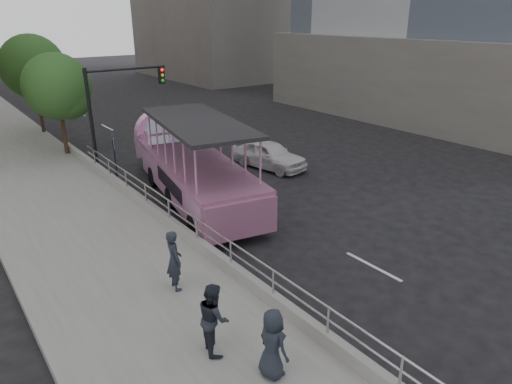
{
  "coord_description": "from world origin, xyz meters",
  "views": [
    {
      "loc": [
        -9.63,
        -9.93,
        7.54
      ],
      "look_at": [
        -0.7,
        2.0,
        1.71
      ],
      "focal_mm": 32.0,
      "sensor_mm": 36.0,
      "label": 1
    }
  ],
  "objects_px": {
    "pedestrian_mid": "(214,318)",
    "street_tree_near": "(60,89)",
    "parking_sign": "(114,154)",
    "pedestrian_far": "(273,344)",
    "traffic_signal": "(113,101)",
    "pedestrian_near": "(174,260)",
    "duck_boat": "(189,166)",
    "car": "(269,154)",
    "street_tree_far": "(35,69)"
  },
  "relations": [
    {
      "from": "pedestrian_mid",
      "to": "traffic_signal",
      "type": "distance_m",
      "value": 15.62
    },
    {
      "from": "pedestrian_mid",
      "to": "traffic_signal",
      "type": "bearing_deg",
      "value": 3.71
    },
    {
      "from": "pedestrian_mid",
      "to": "street_tree_near",
      "type": "distance_m",
      "value": 18.75
    },
    {
      "from": "pedestrian_mid",
      "to": "traffic_signal",
      "type": "relative_size",
      "value": 0.33
    },
    {
      "from": "parking_sign",
      "to": "traffic_signal",
      "type": "relative_size",
      "value": 0.48
    },
    {
      "from": "car",
      "to": "parking_sign",
      "type": "height_order",
      "value": "parking_sign"
    },
    {
      "from": "traffic_signal",
      "to": "street_tree_near",
      "type": "distance_m",
      "value": 3.8
    },
    {
      "from": "pedestrian_far",
      "to": "pedestrian_near",
      "type": "bearing_deg",
      "value": -2.28
    },
    {
      "from": "parking_sign",
      "to": "pedestrian_far",
      "type": "bearing_deg",
      "value": -97.81
    },
    {
      "from": "traffic_signal",
      "to": "duck_boat",
      "type": "bearing_deg",
      "value": -78.71
    },
    {
      "from": "parking_sign",
      "to": "street_tree_far",
      "type": "xyz_separation_m",
      "value": [
        -0.29,
        11.93,
        2.73
      ]
    },
    {
      "from": "pedestrian_near",
      "to": "pedestrian_far",
      "type": "height_order",
      "value": "pedestrian_near"
    },
    {
      "from": "parking_sign",
      "to": "street_tree_near",
      "type": "xyz_separation_m",
      "value": [
        -0.49,
        5.93,
        2.24
      ]
    },
    {
      "from": "pedestrian_far",
      "to": "street_tree_far",
      "type": "bearing_deg",
      "value": -7.23
    },
    {
      "from": "traffic_signal",
      "to": "car",
      "type": "bearing_deg",
      "value": -36.06
    },
    {
      "from": "duck_boat",
      "to": "parking_sign",
      "type": "height_order",
      "value": "duck_boat"
    },
    {
      "from": "pedestrian_mid",
      "to": "street_tree_far",
      "type": "xyz_separation_m",
      "value": [
        2.18,
        24.46,
        3.14
      ]
    },
    {
      "from": "pedestrian_mid",
      "to": "street_tree_near",
      "type": "relative_size",
      "value": 0.3
    },
    {
      "from": "parking_sign",
      "to": "street_tree_near",
      "type": "relative_size",
      "value": 0.43
    },
    {
      "from": "duck_boat",
      "to": "pedestrian_mid",
      "type": "distance_m",
      "value": 10.64
    },
    {
      "from": "pedestrian_far",
      "to": "traffic_signal",
      "type": "xyz_separation_m",
      "value": [
        3.02,
        16.45,
        2.39
      ]
    },
    {
      "from": "pedestrian_mid",
      "to": "pedestrian_far",
      "type": "distance_m",
      "value": 1.53
    },
    {
      "from": "pedestrian_near",
      "to": "street_tree_near",
      "type": "height_order",
      "value": "street_tree_near"
    },
    {
      "from": "duck_boat",
      "to": "pedestrian_mid",
      "type": "relative_size",
      "value": 6.55
    },
    {
      "from": "duck_boat",
      "to": "pedestrian_far",
      "type": "relative_size",
      "value": 7.01
    },
    {
      "from": "traffic_signal",
      "to": "street_tree_far",
      "type": "height_order",
      "value": "street_tree_far"
    },
    {
      "from": "duck_boat",
      "to": "traffic_signal",
      "type": "height_order",
      "value": "traffic_signal"
    },
    {
      "from": "car",
      "to": "pedestrian_far",
      "type": "distance_m",
      "value": 15.09
    },
    {
      "from": "traffic_signal",
      "to": "pedestrian_near",
      "type": "bearing_deg",
      "value": -104.31
    },
    {
      "from": "duck_boat",
      "to": "car",
      "type": "distance_m",
      "value": 5.31
    },
    {
      "from": "parking_sign",
      "to": "street_tree_far",
      "type": "height_order",
      "value": "street_tree_far"
    },
    {
      "from": "car",
      "to": "pedestrian_mid",
      "type": "height_order",
      "value": "pedestrian_mid"
    },
    {
      "from": "duck_boat",
      "to": "traffic_signal",
      "type": "xyz_separation_m",
      "value": [
        -1.09,
        5.47,
        2.14
      ]
    },
    {
      "from": "car",
      "to": "pedestrian_mid",
      "type": "xyz_separation_m",
      "value": [
        -9.86,
        -10.45,
        0.45
      ]
    },
    {
      "from": "duck_boat",
      "to": "parking_sign",
      "type": "xyz_separation_m",
      "value": [
        -2.2,
        2.97,
        0.22
      ]
    },
    {
      "from": "car",
      "to": "pedestrian_mid",
      "type": "distance_m",
      "value": 14.38
    },
    {
      "from": "car",
      "to": "street_tree_near",
      "type": "height_order",
      "value": "street_tree_near"
    },
    {
      "from": "pedestrian_far",
      "to": "car",
      "type": "bearing_deg",
      "value": -41.71
    },
    {
      "from": "car",
      "to": "pedestrian_far",
      "type": "bearing_deg",
      "value": -139.2
    },
    {
      "from": "duck_boat",
      "to": "pedestrian_near",
      "type": "relative_size",
      "value": 6.34
    },
    {
      "from": "parking_sign",
      "to": "traffic_signal",
      "type": "xyz_separation_m",
      "value": [
        1.11,
        2.5,
        1.92
      ]
    },
    {
      "from": "duck_boat",
      "to": "pedestrian_mid",
      "type": "xyz_separation_m",
      "value": [
        -4.67,
        -9.56,
        -0.19
      ]
    },
    {
      "from": "duck_boat",
      "to": "street_tree_far",
      "type": "relative_size",
      "value": 1.75
    },
    {
      "from": "car",
      "to": "street_tree_far",
      "type": "relative_size",
      "value": 0.65
    },
    {
      "from": "street_tree_far",
      "to": "parking_sign",
      "type": "bearing_deg",
      "value": -88.6
    },
    {
      "from": "pedestrian_mid",
      "to": "traffic_signal",
      "type": "height_order",
      "value": "traffic_signal"
    },
    {
      "from": "duck_boat",
      "to": "traffic_signal",
      "type": "bearing_deg",
      "value": 101.29
    },
    {
      "from": "car",
      "to": "pedestrian_far",
      "type": "xyz_separation_m",
      "value": [
        -9.3,
        -11.88,
        0.39
      ]
    },
    {
      "from": "car",
      "to": "pedestrian_near",
      "type": "height_order",
      "value": "pedestrian_near"
    },
    {
      "from": "pedestrian_mid",
      "to": "street_tree_far",
      "type": "distance_m",
      "value": 24.75
    }
  ]
}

